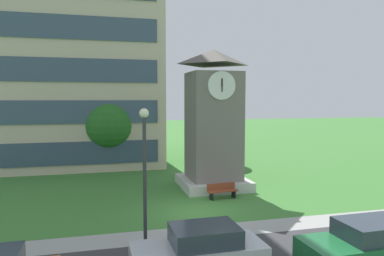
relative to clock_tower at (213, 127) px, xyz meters
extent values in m
plane|color=#3D7A33|center=(-2.36, -4.86, -3.96)|extent=(160.00, 160.00, 0.00)
cube|color=#9E9E99|center=(-2.36, -7.68, -3.95)|extent=(120.00, 1.60, 0.01)
cube|color=beige|center=(-10.98, 13.56, 10.44)|extent=(18.14, 13.75, 28.80)
cube|color=#384C60|center=(-10.98, 6.64, -2.36)|extent=(16.69, 0.10, 1.80)
cube|color=#384C60|center=(-10.98, 6.64, 0.84)|extent=(16.69, 0.10, 1.80)
cube|color=#384C60|center=(-10.98, 6.64, 4.04)|extent=(16.69, 0.10, 1.80)
cube|color=#384C60|center=(-10.98, 6.64, 7.24)|extent=(16.69, 0.10, 1.80)
cube|color=slate|center=(-0.01, 0.01, -0.20)|extent=(3.14, 3.14, 7.52)
cube|color=beige|center=(-0.01, 0.01, -3.66)|extent=(4.25, 4.25, 0.60)
pyramid|color=#5D5751|center=(-0.01, 0.01, 4.53)|extent=(3.46, 3.46, 0.96)
cylinder|color=white|center=(-0.01, -1.63, 2.66)|extent=(1.73, 0.12, 1.73)
cylinder|color=white|center=(1.63, 0.01, 2.66)|extent=(0.12, 1.73, 1.73)
cube|color=black|center=(-0.01, -1.70, 2.82)|extent=(0.08, 0.04, 0.52)
cube|color=black|center=(-0.01, -1.71, 2.66)|extent=(0.06, 0.05, 0.78)
cube|color=brown|center=(-0.32, -2.84, -3.51)|extent=(1.84, 0.69, 0.06)
cube|color=brown|center=(-0.35, -2.63, -3.28)|extent=(1.79, 0.27, 0.40)
cube|color=black|center=(-1.04, -2.93, -3.73)|extent=(0.13, 0.44, 0.45)
cube|color=black|center=(0.39, -2.76, -3.73)|extent=(0.13, 0.44, 0.45)
cylinder|color=#333338|center=(-5.57, -9.00, -1.41)|extent=(0.14, 0.14, 5.10)
sphere|color=#F2EFCC|center=(-5.57, -9.00, 1.32)|extent=(0.36, 0.36, 0.36)
cylinder|color=#513823|center=(-6.50, 7.65, -2.82)|extent=(0.32, 0.32, 2.28)
sphere|color=#266223|center=(-6.50, 7.65, -0.26)|extent=(4.06, 4.06, 4.06)
cylinder|color=#513823|center=(2.68, 9.05, -2.58)|extent=(0.40, 0.40, 2.76)
sphere|color=#366731|center=(2.68, 9.05, 0.24)|extent=(4.09, 4.09, 4.09)
cube|color=silver|center=(-4.16, -11.50, -3.25)|extent=(4.36, 1.85, 0.76)
cube|color=#2D3842|center=(-3.94, -11.50, -2.57)|extent=(2.19, 1.61, 0.60)
cylinder|color=black|center=(-2.83, -10.60, -3.63)|extent=(0.66, 0.23, 0.66)
cube|color=#1E6B38|center=(1.53, -12.44, -3.25)|extent=(4.60, 1.94, 0.76)
cube|color=#2D3842|center=(1.76, -12.43, -2.57)|extent=(2.31, 1.68, 0.60)
cylinder|color=black|center=(0.10, -11.54, -3.63)|extent=(0.66, 0.23, 0.66)
cylinder|color=black|center=(2.93, -11.50, -3.63)|extent=(0.66, 0.23, 0.66)
camera|label=1|loc=(-7.18, -22.53, 1.85)|focal=33.99mm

